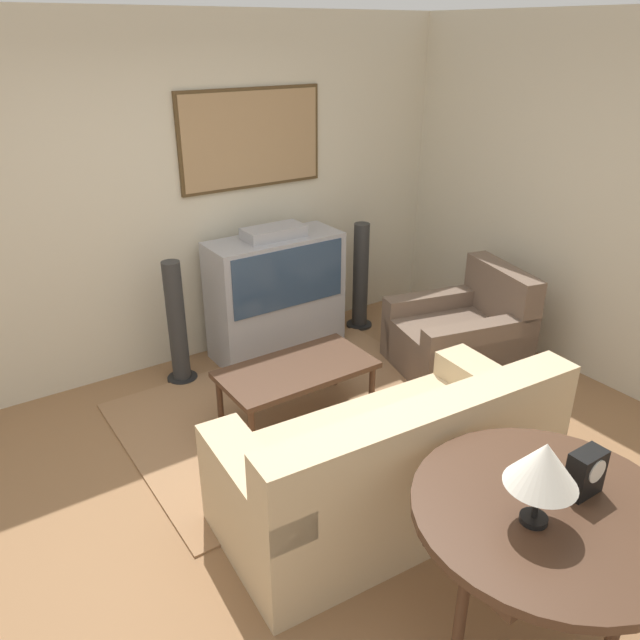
# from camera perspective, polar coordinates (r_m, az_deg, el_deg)

# --- Properties ---
(ground_plane) EXTENTS (12.00, 12.00, 0.00)m
(ground_plane) POSITION_cam_1_polar(r_m,az_deg,el_deg) (3.90, -0.11, -15.75)
(ground_plane) COLOR #8E6642
(wall_back) EXTENTS (12.00, 0.10, 2.70)m
(wall_back) POSITION_cam_1_polar(r_m,az_deg,el_deg) (5.02, -13.94, 10.57)
(wall_back) COLOR beige
(wall_back) RESTS_ON ground_plane
(wall_right) EXTENTS (0.06, 12.00, 2.70)m
(wall_right) POSITION_cam_1_polar(r_m,az_deg,el_deg) (5.08, 25.67, 8.92)
(wall_right) COLOR beige
(wall_right) RESTS_ON ground_plane
(area_rug) EXTENTS (2.40, 1.78, 0.01)m
(area_rug) POSITION_cam_1_polar(r_m,az_deg,el_deg) (4.63, -2.15, -8.28)
(area_rug) COLOR #99704C
(area_rug) RESTS_ON ground_plane
(tv) EXTENTS (1.13, 0.46, 1.11)m
(tv) POSITION_cam_1_polar(r_m,az_deg,el_deg) (5.27, -4.04, 2.36)
(tv) COLOR #9E9EA3
(tv) RESTS_ON ground_plane
(couch) EXTENTS (1.94, 1.02, 0.89)m
(couch) POSITION_cam_1_polar(r_m,az_deg,el_deg) (3.61, 6.50, -13.21)
(couch) COLOR #CCB289
(couch) RESTS_ON ground_plane
(armchair) EXTENTS (1.13, 1.02, 0.83)m
(armchair) POSITION_cam_1_polar(r_m,az_deg,el_deg) (5.23, 12.75, -1.48)
(armchair) COLOR brown
(armchair) RESTS_ON ground_plane
(coffee_table) EXTENTS (1.07, 0.56, 0.43)m
(coffee_table) POSITION_cam_1_polar(r_m,az_deg,el_deg) (4.35, -2.14, -4.83)
(coffee_table) COLOR #472D1E
(coffee_table) RESTS_ON ground_plane
(console_table) EXTENTS (1.11, 1.11, 0.79)m
(console_table) POSITION_cam_1_polar(r_m,az_deg,el_deg) (2.83, 20.09, -16.90)
(console_table) COLOR #472D1E
(console_table) RESTS_ON ground_plane
(table_lamp) EXTENTS (0.28, 0.28, 0.37)m
(table_lamp) POSITION_cam_1_polar(r_m,az_deg,el_deg) (2.54, 19.76, -12.42)
(table_lamp) COLOR black
(table_lamp) RESTS_ON console_table
(mantel_clock) EXTENTS (0.16, 0.10, 0.20)m
(mantel_clock) POSITION_cam_1_polar(r_m,az_deg,el_deg) (2.86, 23.11, -12.70)
(mantel_clock) COLOR black
(mantel_clock) RESTS_ON console_table
(speaker_tower_left) EXTENTS (0.24, 0.24, 1.00)m
(speaker_tower_left) POSITION_cam_1_polar(r_m,az_deg,el_deg) (4.94, -12.94, -0.53)
(speaker_tower_left) COLOR black
(speaker_tower_left) RESTS_ON ground_plane
(speaker_tower_right) EXTENTS (0.24, 0.24, 1.00)m
(speaker_tower_right) POSITION_cam_1_polar(r_m,az_deg,el_deg) (5.74, 3.72, 3.76)
(speaker_tower_right) COLOR black
(speaker_tower_right) RESTS_ON ground_plane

